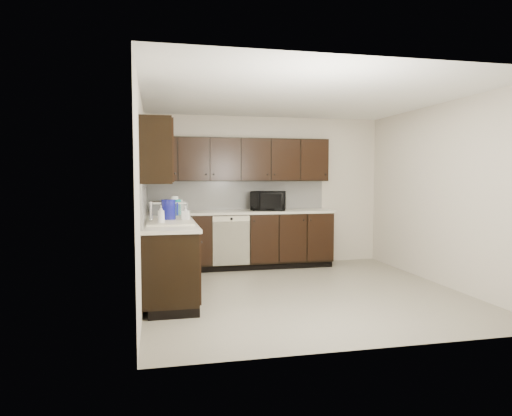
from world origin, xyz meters
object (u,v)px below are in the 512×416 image
Objects in this scene: sink at (170,228)px; microwave at (268,201)px; blue_pitcher at (168,210)px; toaster_oven at (173,206)px; storage_bin at (169,209)px.

microwave is (1.65, 1.71, 0.21)m from sink.
blue_pitcher is (-1.65, -1.47, -0.02)m from microwave.
storage_bin is (-0.07, -0.53, -0.01)m from toaster_oven.
microwave is 2.21m from blue_pitcher.
sink reaches higher than storage_bin.
storage_bin is 1.66× the size of blue_pitcher.
microwave is 1.82× the size of toaster_oven.
microwave is 1.55m from toaster_oven.
toaster_oven is at bearing 86.78° from sink.
toaster_oven is 0.53m from storage_bin.
blue_pitcher is at bearing -92.32° from storage_bin.
sink is 1.70m from toaster_oven.
sink is 0.31m from blue_pitcher.
microwave reaches higher than toaster_oven.
toaster_oven is 1.15× the size of blue_pitcher.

